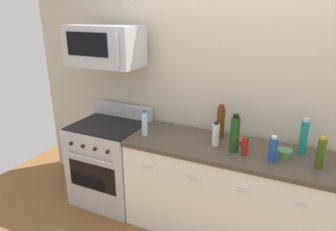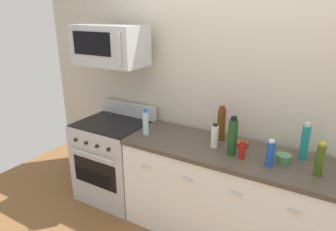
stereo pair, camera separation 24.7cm
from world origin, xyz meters
The scene contains 15 objects.
ground_plane centered at (0.00, 0.00, 0.00)m, with size 5.97×5.97×0.00m, color brown.
back_wall centered at (0.00, 0.41, 1.35)m, with size 4.97×0.10×2.70m, color beige.
counter_unit centered at (0.00, 0.00, 0.46)m, with size 1.88×0.66×0.92m.
range_oven centered at (-1.32, 0.00, 0.47)m, with size 0.76×0.69×1.07m.
microwave centered at (-1.32, 0.05, 1.75)m, with size 0.74×0.44×0.40m.
bottle_water_clear centered at (-0.81, -0.07, 1.04)m, with size 0.06×0.06×0.26m.
bottle_wine_amber centered at (-0.13, 0.18, 1.08)m, with size 0.08×0.08×0.34m.
bottle_olive_oil centered at (0.74, -0.06, 1.05)m, with size 0.06×0.06×0.27m.
bottle_soda_blue centered at (0.39, -0.10, 1.03)m, with size 0.07×0.07×0.22m.
bottle_wine_green centered at (0.07, -0.06, 1.08)m, with size 0.08×0.08×0.34m.
bottle_vinegar_white centered at (-0.11, 0.00, 1.03)m, with size 0.07×0.07×0.22m.
bottle_hot_sauce_red centered at (0.17, -0.09, 1.00)m, with size 0.05×0.05×0.17m.
bottle_sparkling_teal centered at (0.61, 0.15, 1.07)m, with size 0.07×0.07×0.33m.
bowl_red_small centered at (0.10, 0.14, 0.94)m, with size 0.11×0.11×0.05m.
bowl_green_glaze centered at (0.48, 0.02, 0.95)m, with size 0.12×0.12×0.07m.
Camera 1 is at (0.57, -2.46, 2.10)m, focal length 32.26 mm.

